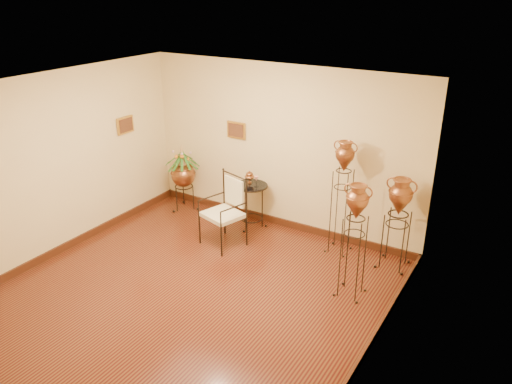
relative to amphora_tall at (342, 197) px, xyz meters
The scene contains 8 objects.
ground 2.67m from the amphora_tall, 120.60° to the right, with size 5.00×5.00×0.00m, color #5A3015.
room_shell 2.62m from the amphora_tall, 120.80° to the right, with size 5.02×5.02×2.81m.
amphora_tall is the anchor object (origin of this frame).
amphora_mid 1.20m from the amphora_tall, 60.02° to the right, with size 0.46×0.46×1.64m.
amphora_short 0.91m from the amphora_tall, ahead, with size 0.49×0.49×1.44m.
planter_urn 3.11m from the amphora_tall, behind, with size 0.93×0.93×1.31m.
armchair 1.89m from the amphora_tall, 155.17° to the right, with size 0.80×0.77×1.16m.
side_table 1.71m from the amphora_tall, behind, with size 0.70×0.70×1.00m.
Camera 1 is at (3.76, -4.51, 3.97)m, focal length 35.00 mm.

